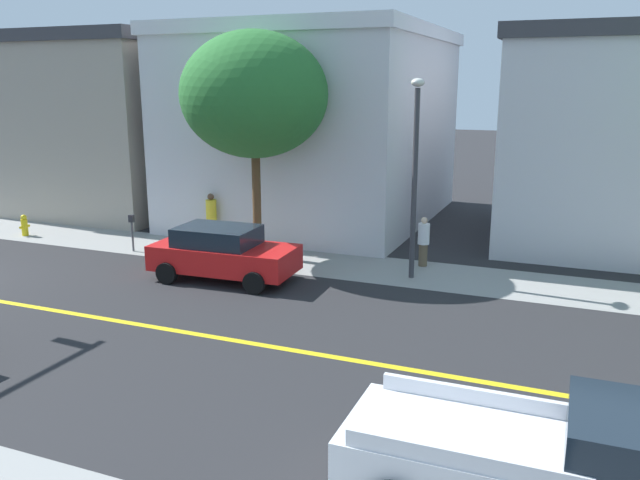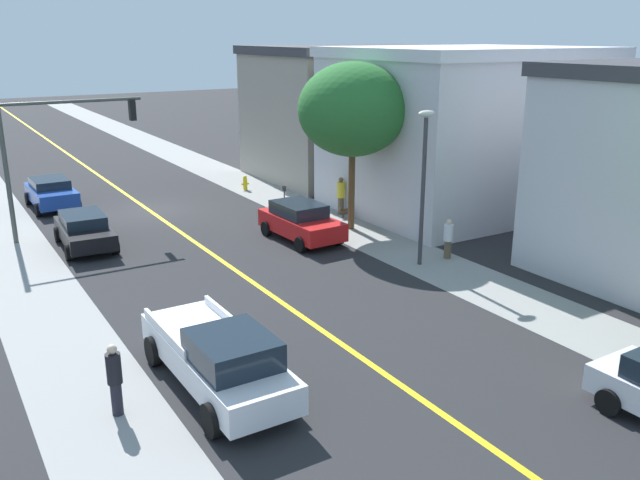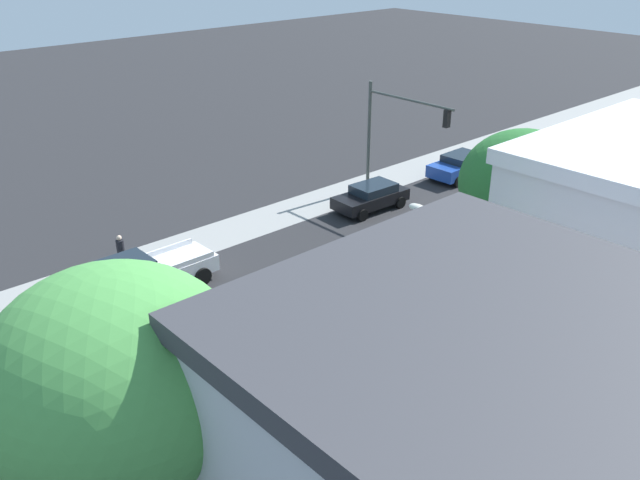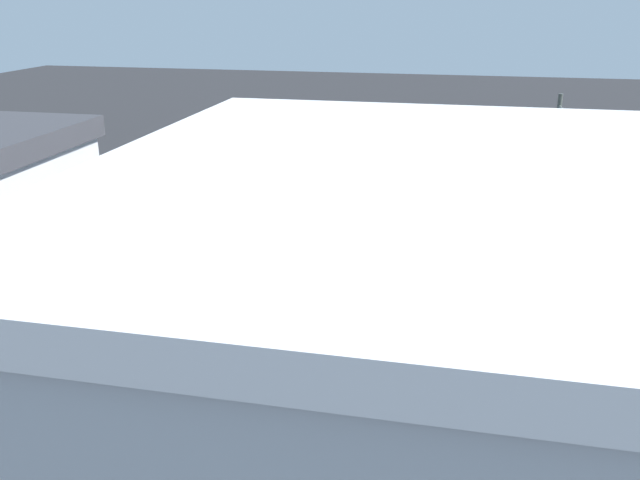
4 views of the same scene
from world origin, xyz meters
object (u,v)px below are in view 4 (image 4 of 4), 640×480
object	(u,v)px
black_sedan_right_curb	(499,229)
small_dog	(449,376)
red_sedan_left_curb	(394,299)
traffic_light_mast	(560,150)
parking_meter	(544,337)
pedestrian_white_shirt	(206,336)
street_tree_right_corner	(401,192)
pedestrian_black_shirt	(223,192)
white_pickup_truck	(201,207)
pedestrian_yellow_shirt	(479,363)
street_lamp	(218,231)

from	to	relation	value
black_sedan_right_curb	small_dog	xyz separation A→B (m)	(-11.78, 1.78, -0.41)
red_sedan_left_curb	small_dog	size ratio (longest dim) A/B	6.45
traffic_light_mast	red_sedan_left_curb	size ratio (longest dim) A/B	1.45
parking_meter	pedestrian_white_shirt	size ratio (longest dim) A/B	0.81
street_tree_right_corner	pedestrian_white_shirt	size ratio (longest dim) A/B	4.62
black_sedan_right_curb	pedestrian_black_shirt	xyz separation A→B (m)	(2.36, 13.56, 0.20)
parking_meter	pedestrian_white_shirt	xyz separation A→B (m)	(-2.00, 9.82, -0.02)
white_pickup_truck	pedestrian_yellow_shirt	world-z (taller)	pedestrian_yellow_shirt
street_lamp	small_dog	size ratio (longest dim) A/B	8.70
street_lamp	black_sedan_right_curb	bearing A→B (deg)	-40.32
parking_meter	pedestrian_yellow_shirt	world-z (taller)	pedestrian_yellow_shirt
parking_meter	street_lamp	size ratio (longest dim) A/B	0.22
parking_meter	street_lamp	distance (m)	10.21
street_tree_right_corner	red_sedan_left_curb	size ratio (longest dim) A/B	1.70
street_tree_right_corner	parking_meter	xyz separation A→B (m)	(1.11, -4.32, -4.50)
white_pickup_truck	small_dog	world-z (taller)	white_pickup_truck
pedestrian_white_shirt	small_dog	distance (m)	7.16
white_pickup_truck	small_dog	distance (m)	16.73
parking_meter	black_sedan_right_curb	distance (m)	9.92
red_sedan_left_curb	traffic_light_mast	bearing A→B (deg)	-126.65
traffic_light_mast	pedestrian_black_shirt	world-z (taller)	traffic_light_mast
traffic_light_mast	small_dog	xyz separation A→B (m)	(-12.33, 3.97, -3.91)
white_pickup_truck	pedestrian_black_shirt	bearing A→B (deg)	-95.48
parking_meter	white_pickup_truck	world-z (taller)	white_pickup_truck
street_tree_right_corner	pedestrian_yellow_shirt	distance (m)	5.11
parking_meter	white_pickup_truck	size ratio (longest dim) A/B	0.22
small_dog	white_pickup_truck	bearing A→B (deg)	72.85
pedestrian_white_shirt	red_sedan_left_curb	bearing A→B (deg)	86.38
black_sedan_right_curb	small_dog	bearing A→B (deg)	84.02
red_sedan_left_curb	parking_meter	bearing A→B (deg)	157.36
pedestrian_yellow_shirt	red_sedan_left_curb	bearing A→B (deg)	34.62
street_tree_right_corner	street_lamp	xyz separation A→B (m)	(0.49, 5.48, -1.68)
pedestrian_yellow_shirt	parking_meter	bearing A→B (deg)	-42.98
street_tree_right_corner	small_dog	world-z (taller)	street_tree_right_corner
traffic_light_mast	street_lamp	world-z (taller)	traffic_light_mast
traffic_light_mast	white_pickup_truck	distance (m)	16.32
pedestrian_black_shirt	red_sedan_left_curb	bearing A→B (deg)	-98.66
pedestrian_yellow_shirt	street_tree_right_corner	bearing A→B (deg)	66.53
red_sedan_left_curb	pedestrian_white_shirt	bearing A→B (deg)	32.98
street_lamp	white_pickup_truck	bearing A→B (deg)	25.18
street_tree_right_corner	pedestrian_black_shirt	bearing A→B (deg)	37.22
small_dog	pedestrian_yellow_shirt	bearing A→B (deg)	-77.94
parking_meter	street_lamp	world-z (taller)	street_lamp
street_tree_right_corner	black_sedan_right_curb	distance (m)	12.39
pedestrian_yellow_shirt	small_dog	distance (m)	1.01
black_sedan_right_curb	parking_meter	bearing A→B (deg)	97.78
traffic_light_mast	red_sedan_left_curb	world-z (taller)	traffic_light_mast
black_sedan_right_curb	pedestrian_white_shirt	distance (m)	14.86
pedestrian_black_shirt	pedestrian_white_shirt	bearing A→B (deg)	-123.64
black_sedan_right_curb	small_dog	world-z (taller)	black_sedan_right_curb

